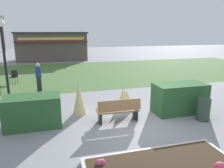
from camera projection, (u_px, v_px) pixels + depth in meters
The scene contains 16 objects.
ground_plane at pixel (136, 125), 8.19m from camera, with size 80.00×80.00×0.00m, color gray.
lawn_patch at pixel (89, 72), 18.60m from camera, with size 36.00×12.00×0.01m, color #446B33.
park_bench at pixel (118, 110), 8.39m from camera, with size 1.71×0.55×0.95m.
hedge_left at pixel (33, 111), 7.99m from camera, with size 2.02×1.10×1.18m, color #28562B.
hedge_right at pixel (180, 98), 9.36m from camera, with size 2.26×1.10×1.29m, color #28562B.
ornamental_grass_behind_left at pixel (126, 100), 9.74m from camera, with size 0.79×0.79×0.91m, color #D1BC7F.
ornamental_grass_behind_right at pixel (79, 99), 9.17m from camera, with size 0.59×0.59×1.36m, color #D1BC7F.
ornamental_grass_behind_center at pixel (123, 96), 10.27m from camera, with size 0.56×0.56×0.94m, color #D1BC7F.
lamppost_mid at pixel (4, 51), 10.18m from camera, with size 0.36×0.36×4.04m.
trash_bin at pixel (203, 109), 8.58m from camera, with size 0.52×0.52×0.90m, color #2D4233.
food_kiosk at pixel (52, 46), 26.21m from camera, with size 8.33×4.33×3.38m.
cafe_chair_east at pixel (14, 76), 14.62m from camera, with size 0.55×0.55×0.89m.
person_strolling at pixel (39, 77), 12.65m from camera, with size 0.34×0.34×1.69m.
parked_car_west_slot at pixel (51, 50), 33.20m from camera, with size 4.31×2.28×1.20m.
tree_left_bg at pixel (3, 36), 37.05m from camera, with size 0.91×0.96×6.03m.
tree_right_bg at pixel (2, 37), 35.42m from camera, with size 0.91×0.96×5.91m.
Camera 1 is at (-2.90, -7.05, 3.51)m, focal length 34.36 mm.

